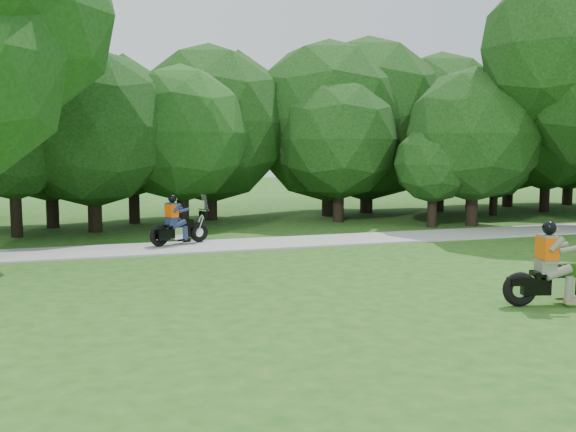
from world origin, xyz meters
TOP-DOWN VIEW (x-y plane):
  - ground at (0.00, 0.00)m, footprint 100.00×100.00m
  - walkway at (0.00, 8.00)m, footprint 60.00×2.20m
  - tree_line at (1.24, 14.81)m, footprint 39.16×12.79m
  - chopper_motorcycle at (0.99, -0.92)m, footprint 2.20×0.90m
  - touring_motorcycle at (-4.63, 8.42)m, footprint 1.88×1.10m

SIDE VIEW (x-z plane):
  - ground at x=0.00m, z-range 0.00..0.00m
  - walkway at x=0.00m, z-range 0.00..0.06m
  - chopper_motorcycle at x=0.99m, z-range -0.21..1.38m
  - touring_motorcycle at x=-4.63m, z-range -0.14..1.35m
  - tree_line at x=1.24m, z-range -0.21..7.59m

